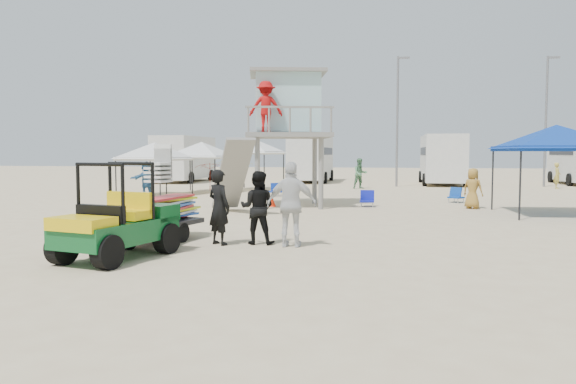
% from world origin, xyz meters
% --- Properties ---
extents(ground, '(140.00, 140.00, 0.00)m').
position_xyz_m(ground, '(0.00, 0.00, 0.00)').
color(ground, beige).
rests_on(ground, ground).
extents(utility_cart, '(1.79, 2.72, 1.90)m').
position_xyz_m(utility_cart, '(-2.79, 1.81, 0.88)').
color(utility_cart, '#0C5121').
rests_on(utility_cart, ground).
extents(surf_trailer, '(1.60, 2.36, 2.05)m').
position_xyz_m(surf_trailer, '(-2.78, 4.14, 0.84)').
color(surf_trailer, black).
rests_on(surf_trailer, ground).
extents(man_left, '(0.76, 0.69, 1.74)m').
position_xyz_m(man_left, '(-1.27, 3.84, 0.87)').
color(man_left, black).
rests_on(man_left, ground).
extents(man_mid, '(0.84, 0.66, 1.70)m').
position_xyz_m(man_mid, '(-0.42, 4.09, 0.85)').
color(man_mid, black).
rests_on(man_mid, ground).
extents(man_right, '(1.13, 0.49, 1.92)m').
position_xyz_m(man_right, '(0.43, 3.84, 0.96)').
color(man_right, silver).
rests_on(man_right, ground).
extents(lifeguard_tower, '(3.88, 3.88, 5.16)m').
position_xyz_m(lifeguard_tower, '(-1.46, 13.28, 3.85)').
color(lifeguard_tower, gray).
rests_on(lifeguard_tower, ground).
extents(canopy_blue, '(3.67, 3.67, 3.45)m').
position_xyz_m(canopy_blue, '(8.08, 11.75, 2.90)').
color(canopy_blue, black).
rests_on(canopy_blue, ground).
extents(canopy_white_a, '(3.36, 3.36, 3.01)m').
position_xyz_m(canopy_white_a, '(-8.79, 17.45, 2.46)').
color(canopy_white_a, black).
rests_on(canopy_white_a, ground).
extents(canopy_white_b, '(3.16, 3.16, 3.08)m').
position_xyz_m(canopy_white_b, '(-7.16, 19.73, 2.53)').
color(canopy_white_b, black).
rests_on(canopy_white_b, ground).
extents(canopy_white_c, '(3.30, 3.30, 3.30)m').
position_xyz_m(canopy_white_c, '(-5.05, 22.54, 2.75)').
color(canopy_white_c, black).
rests_on(canopy_white_c, ground).
extents(umbrella_a, '(2.30, 2.32, 1.58)m').
position_xyz_m(umbrella_a, '(-7.20, 21.24, 0.79)').
color(umbrella_a, '#B62613').
rests_on(umbrella_a, ground).
extents(umbrella_b, '(2.83, 2.84, 1.83)m').
position_xyz_m(umbrella_b, '(-5.67, 20.69, 0.92)').
color(umbrella_b, yellow).
rests_on(umbrella_b, ground).
extents(cone_near, '(0.34, 0.34, 0.50)m').
position_xyz_m(cone_near, '(-4.34, 6.26, 0.25)').
color(cone_near, '#FC2F07').
rests_on(cone_near, ground).
extents(cone_far, '(0.34, 0.34, 0.50)m').
position_xyz_m(cone_far, '(-1.97, 12.96, 0.25)').
color(cone_far, '#FF2808').
rests_on(cone_far, ground).
extents(beach_chair_a, '(0.72, 0.80, 0.64)m').
position_xyz_m(beach_chair_a, '(-2.86, 18.17, 0.31)').
color(beach_chair_a, '#0F31A3').
rests_on(beach_chair_a, ground).
extents(beach_chair_b, '(0.55, 0.58, 0.64)m').
position_xyz_m(beach_chair_b, '(1.73, 13.61, 0.31)').
color(beach_chair_b, '#0F18A3').
rests_on(beach_chair_b, ground).
extents(beach_chair_c, '(0.73, 0.84, 0.64)m').
position_xyz_m(beach_chair_c, '(5.36, 16.15, 0.31)').
color(beach_chair_c, '#0E3E9D').
rests_on(beach_chair_c, ground).
extents(rv_far_left, '(2.64, 6.80, 3.25)m').
position_xyz_m(rv_far_left, '(-12.00, 29.99, 1.80)').
color(rv_far_left, silver).
rests_on(rv_far_left, ground).
extents(rv_mid_left, '(2.65, 6.50, 3.25)m').
position_xyz_m(rv_mid_left, '(-3.00, 31.49, 1.80)').
color(rv_mid_left, silver).
rests_on(rv_mid_left, ground).
extents(rv_mid_right, '(2.64, 7.00, 3.25)m').
position_xyz_m(rv_mid_right, '(6.00, 29.99, 1.80)').
color(rv_mid_right, silver).
rests_on(rv_mid_right, ground).
extents(light_pole_left, '(0.14, 0.14, 8.00)m').
position_xyz_m(light_pole_left, '(3.00, 27.00, 4.00)').
color(light_pole_left, slate).
rests_on(light_pole_left, ground).
extents(light_pole_right, '(0.14, 0.14, 8.00)m').
position_xyz_m(light_pole_right, '(12.00, 28.50, 4.00)').
color(light_pole_right, slate).
rests_on(light_pole_right, ground).
extents(distant_beachgoers, '(21.89, 13.89, 1.78)m').
position_xyz_m(distant_beachgoers, '(-1.21, 19.51, 0.84)').
color(distant_beachgoers, '#A3762E').
rests_on(distant_beachgoers, ground).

